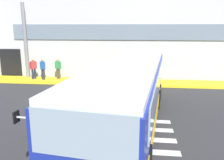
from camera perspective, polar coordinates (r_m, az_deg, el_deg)
The scene contains 10 objects.
ground_plane at distance 13.39m, azimuth -5.46°, elevation -5.47°, with size 80.00×90.00×0.02m, color #2B2B2D.
bay_paint_stripes at distance 9.26m, azimuth 1.62°, elevation -14.03°, with size 4.40×3.96×0.01m.
terminal_building at distance 24.32m, azimuth -1.60°, elevation 11.10°, with size 24.77×13.80×6.88m.
boarding_curb at distance 17.91m, azimuth -2.35°, elevation -0.41°, with size 26.97×2.00×0.15m, color yellow.
entry_support_column at distance 19.98m, azimuth -20.50°, elevation 8.94°, with size 0.28×0.28×5.89m, color slate.
bus_main_foreground at distance 10.10m, azimuth 3.82°, elevation -3.59°, with size 4.36×11.66×2.70m.
passenger_near_column at distance 19.29m, azimuth -18.73°, elevation 2.92°, with size 0.44×0.45×1.68m.
passenger_by_doorway at distance 18.86m, azimuth -16.62°, elevation 2.85°, with size 0.54×0.37×1.68m.
passenger_at_curb_edge at distance 18.75m, azimuth -13.07°, elevation 3.00°, with size 0.57×0.32×1.68m.
safety_bollard_yellow at distance 16.46m, azimuth 5.09°, elevation -0.30°, with size 0.18×0.18×0.90m, color yellow.
Camera 1 is at (2.66, -12.43, 4.20)m, focal length 37.27 mm.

